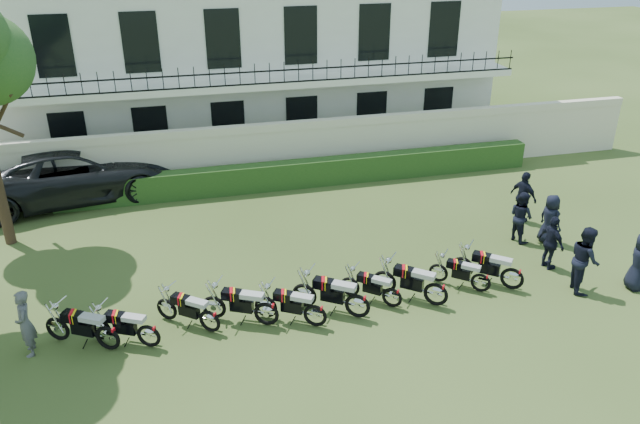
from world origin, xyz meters
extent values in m
plane|color=#35481D|center=(0.00, 0.00, 0.00)|extent=(100.00, 100.00, 0.00)
cube|color=beige|center=(0.00, 8.00, 1.00)|extent=(30.00, 0.30, 2.00)
cube|color=beige|center=(0.00, 8.00, 2.15)|extent=(30.00, 0.35, 0.30)
cube|color=#1B3F16|center=(1.00, 7.20, 0.50)|extent=(18.00, 0.60, 1.00)
cube|color=white|center=(0.00, 14.00, 3.50)|extent=(20.00, 8.00, 7.00)
cube|color=white|center=(0.00, 9.30, 3.50)|extent=(20.00, 1.40, 0.25)
cube|color=black|center=(0.00, 8.65, 4.10)|extent=(20.00, 0.05, 0.05)
cube|color=black|center=(0.00, 8.65, 3.65)|extent=(20.00, 0.05, 0.05)
cube|color=black|center=(-7.50, 10.02, 1.60)|extent=(1.30, 0.12, 2.20)
cube|color=black|center=(-7.50, 10.02, 5.10)|extent=(1.30, 0.12, 2.20)
cube|color=black|center=(-4.50, 10.02, 1.60)|extent=(1.30, 0.12, 2.20)
cube|color=black|center=(-4.50, 10.02, 5.10)|extent=(1.30, 0.12, 2.20)
cube|color=black|center=(-1.50, 10.02, 1.60)|extent=(1.30, 0.12, 2.20)
cube|color=black|center=(-1.50, 10.02, 5.10)|extent=(1.30, 0.12, 2.20)
cube|color=black|center=(1.50, 10.02, 1.60)|extent=(1.30, 0.12, 2.20)
cube|color=black|center=(1.50, 10.02, 5.10)|extent=(1.30, 0.12, 2.20)
cube|color=black|center=(4.50, 10.02, 1.60)|extent=(1.30, 0.12, 2.20)
cube|color=black|center=(4.50, 10.02, 5.10)|extent=(1.30, 0.12, 2.20)
cube|color=black|center=(7.50, 10.02, 1.60)|extent=(1.30, 0.12, 2.20)
cube|color=black|center=(7.50, 10.02, 5.10)|extent=(1.30, 0.12, 2.20)
torus|color=black|center=(-5.16, -1.73, 0.31)|extent=(0.60, 0.40, 0.64)
torus|color=black|center=(-6.33, -1.05, 0.31)|extent=(0.60, 0.40, 0.64)
cube|color=black|center=(-5.70, -1.41, 0.47)|extent=(0.59, 0.45, 0.31)
cube|color=black|center=(-5.91, -1.29, 0.75)|extent=(0.54, 0.47, 0.23)
cube|color=#BA0B17|center=(-5.91, -1.29, 0.76)|extent=(0.13, 0.29, 0.24)
cube|color=yellow|center=(-5.85, -1.33, 0.76)|extent=(0.10, 0.29, 0.24)
cube|color=#B1B1B1|center=(-5.46, -1.56, 0.80)|extent=(0.62, 0.51, 0.13)
cylinder|color=silver|center=(-6.20, -1.13, 1.07)|extent=(0.34, 0.56, 0.03)
torus|color=black|center=(-4.25, -1.80, 0.29)|extent=(0.57, 0.35, 0.60)
torus|color=black|center=(-5.39, -1.22, 0.29)|extent=(0.57, 0.35, 0.60)
cube|color=black|center=(-4.78, -1.53, 0.44)|extent=(0.56, 0.40, 0.29)
cube|color=black|center=(-4.98, -1.43, 0.71)|extent=(0.51, 0.43, 0.22)
cube|color=#BA0B17|center=(-4.98, -1.43, 0.72)|extent=(0.11, 0.27, 0.23)
cube|color=yellow|center=(-4.93, -1.46, 0.72)|extent=(0.08, 0.27, 0.23)
cube|color=#B1B1B1|center=(-4.54, -1.65, 0.75)|extent=(0.59, 0.46, 0.12)
cylinder|color=silver|center=(-5.26, -1.29, 1.00)|extent=(0.29, 0.54, 0.03)
torus|color=black|center=(-2.88, -1.66, 0.29)|extent=(0.52, 0.44, 0.60)
torus|color=black|center=(-3.88, -0.87, 0.29)|extent=(0.52, 0.44, 0.60)
cube|color=black|center=(-3.34, -1.30, 0.44)|extent=(0.53, 0.47, 0.29)
cube|color=black|center=(-3.52, -1.16, 0.70)|extent=(0.50, 0.47, 0.21)
cube|color=#BA0B17|center=(-3.52, -1.16, 0.71)|extent=(0.16, 0.27, 0.22)
cube|color=yellow|center=(-3.47, -1.19, 0.71)|extent=(0.13, 0.27, 0.22)
cube|color=#B1B1B1|center=(-3.14, -1.46, 0.74)|extent=(0.57, 0.52, 0.12)
cylinder|color=silver|center=(-3.76, -0.96, 1.00)|extent=(0.39, 0.48, 0.03)
torus|color=black|center=(-1.38, -1.64, 0.32)|extent=(0.62, 0.37, 0.64)
torus|color=black|center=(-2.61, -1.03, 0.32)|extent=(0.62, 0.37, 0.64)
cube|color=black|center=(-1.95, -1.36, 0.48)|extent=(0.60, 0.43, 0.32)
cube|color=black|center=(-2.16, -1.25, 0.76)|extent=(0.55, 0.46, 0.23)
cube|color=#BA0B17|center=(-2.16, -1.25, 0.77)|extent=(0.12, 0.29, 0.24)
cube|color=yellow|center=(-2.11, -1.28, 0.77)|extent=(0.08, 0.29, 0.24)
cube|color=#B1B1B1|center=(-1.69, -1.48, 0.80)|extent=(0.63, 0.49, 0.13)
cylinder|color=silver|center=(-2.47, -1.10, 1.08)|extent=(0.31, 0.58, 0.03)
torus|color=black|center=(-0.28, -2.02, 0.30)|extent=(0.57, 0.40, 0.61)
torus|color=black|center=(-1.39, -1.34, 0.30)|extent=(0.57, 0.40, 0.61)
cube|color=black|center=(-0.80, -1.71, 0.45)|extent=(0.56, 0.44, 0.30)
cube|color=black|center=(-0.99, -1.59, 0.72)|extent=(0.52, 0.46, 0.22)
cube|color=#BA0B17|center=(-0.99, -1.59, 0.73)|extent=(0.13, 0.28, 0.23)
cube|color=yellow|center=(-0.94, -1.62, 0.73)|extent=(0.10, 0.27, 0.23)
cube|color=#B1B1B1|center=(-0.57, -1.85, 0.76)|extent=(0.59, 0.49, 0.12)
cylinder|color=silver|center=(-1.27, -1.42, 1.02)|extent=(0.34, 0.53, 0.03)
torus|color=black|center=(0.87, -1.99, 0.33)|extent=(0.61, 0.46, 0.67)
torus|color=black|center=(-0.31, -1.18, 0.33)|extent=(0.61, 0.46, 0.67)
cube|color=black|center=(0.33, -1.61, 0.50)|extent=(0.61, 0.51, 0.33)
cube|color=black|center=(0.12, -1.47, 0.79)|extent=(0.57, 0.52, 0.24)
cube|color=#BA0B17|center=(0.12, -1.47, 0.81)|extent=(0.16, 0.31, 0.25)
cube|color=yellow|center=(0.18, -1.51, 0.81)|extent=(0.13, 0.30, 0.25)
cube|color=#B1B1B1|center=(0.58, -1.78, 0.84)|extent=(0.65, 0.56, 0.13)
cylinder|color=silver|center=(-0.17, -1.27, 1.13)|extent=(0.40, 0.56, 0.03)
torus|color=black|center=(1.75, -1.73, 0.27)|extent=(0.48, 0.43, 0.56)
torus|color=black|center=(0.85, -0.96, 0.27)|extent=(0.48, 0.43, 0.56)
cube|color=black|center=(1.33, -1.37, 0.41)|extent=(0.49, 0.45, 0.27)
cube|color=black|center=(1.17, -1.24, 0.66)|extent=(0.47, 0.45, 0.20)
cube|color=#BA0B17|center=(1.17, -1.24, 0.67)|extent=(0.16, 0.26, 0.21)
cube|color=yellow|center=(1.22, -1.27, 0.67)|extent=(0.13, 0.25, 0.21)
cube|color=#B1B1B1|center=(1.52, -1.54, 0.70)|extent=(0.52, 0.50, 0.11)
cylinder|color=silver|center=(0.95, -1.05, 0.93)|extent=(0.38, 0.43, 0.03)
torus|color=black|center=(2.96, -2.02, 0.33)|extent=(0.57, 0.50, 0.66)
torus|color=black|center=(1.88, -1.11, 0.33)|extent=(0.57, 0.50, 0.66)
cube|color=black|center=(2.46, -1.60, 0.49)|extent=(0.58, 0.54, 0.33)
cube|color=black|center=(2.27, -1.44, 0.78)|extent=(0.56, 0.53, 0.24)
cube|color=#BA0B17|center=(2.27, -1.44, 0.79)|extent=(0.18, 0.31, 0.25)
cube|color=yellow|center=(2.32, -1.48, 0.79)|extent=(0.15, 0.29, 0.25)
cube|color=#B1B1B1|center=(2.69, -1.79, 0.83)|extent=(0.63, 0.59, 0.13)
cylinder|color=silver|center=(2.01, -1.22, 1.11)|extent=(0.45, 0.52, 0.03)
torus|color=black|center=(4.32, -1.63, 0.27)|extent=(0.47, 0.42, 0.55)
torus|color=black|center=(3.43, -0.87, 0.27)|extent=(0.47, 0.42, 0.55)
cube|color=black|center=(3.91, -1.28, 0.41)|extent=(0.48, 0.45, 0.27)
cube|color=black|center=(3.75, -1.14, 0.65)|extent=(0.46, 0.44, 0.20)
cube|color=#BA0B17|center=(3.75, -1.14, 0.66)|extent=(0.15, 0.25, 0.21)
cube|color=yellow|center=(3.79, -1.18, 0.66)|extent=(0.13, 0.24, 0.21)
cube|color=#B1B1B1|center=(4.09, -1.44, 0.69)|extent=(0.52, 0.49, 0.11)
cylinder|color=silver|center=(3.53, -0.95, 0.92)|extent=(0.37, 0.43, 0.03)
torus|color=black|center=(5.27, -1.79, 0.32)|extent=(0.55, 0.49, 0.64)
torus|color=black|center=(4.24, -0.89, 0.32)|extent=(0.55, 0.49, 0.64)
cube|color=black|center=(4.80, -1.38, 0.47)|extent=(0.56, 0.52, 0.32)
cube|color=black|center=(4.61, -1.22, 0.76)|extent=(0.54, 0.52, 0.23)
cube|color=#BA0B17|center=(4.61, -1.22, 0.77)|extent=(0.18, 0.30, 0.24)
cube|color=yellow|center=(4.66, -1.26, 0.77)|extent=(0.15, 0.28, 0.24)
cube|color=#B1B1B1|center=(5.01, -1.56, 0.80)|extent=(0.60, 0.57, 0.13)
cylinder|color=silver|center=(4.36, -1.00, 1.07)|extent=(0.44, 0.50, 0.03)
imported|color=black|center=(-7.26, 8.16, 0.97)|extent=(7.46, 4.40, 1.95)
imported|color=#5E5D63|center=(-7.51, -1.04, 0.83)|extent=(0.48, 0.65, 1.65)
imported|color=black|center=(8.08, -2.09, 0.82)|extent=(0.71, 0.91, 1.64)
imported|color=black|center=(6.59, -1.78, 0.94)|extent=(0.96, 1.09, 1.88)
imported|color=black|center=(6.41, -0.54, 0.81)|extent=(0.51, 0.99, 1.62)
imported|color=black|center=(7.28, 0.88, 0.80)|extent=(0.67, 0.87, 1.59)
imported|color=black|center=(6.49, 1.23, 0.82)|extent=(0.77, 0.91, 1.64)
imported|color=black|center=(7.27, 2.43, 0.88)|extent=(0.74, 1.11, 1.75)
camera|label=1|loc=(-3.89, -14.12, 9.20)|focal=35.00mm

